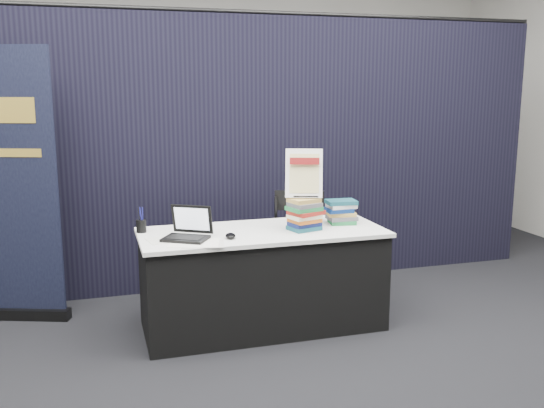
{
  "coord_description": "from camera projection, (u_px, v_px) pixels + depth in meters",
  "views": [
    {
      "loc": [
        -1.18,
        -3.63,
        1.8
      ],
      "look_at": [
        0.07,
        0.55,
        0.94
      ],
      "focal_mm": 40.0,
      "sensor_mm": 36.0,
      "label": 1
    }
  ],
  "objects": [
    {
      "name": "book_stack_tall",
      "position": [
        305.0,
        214.0,
        4.45
      ],
      "size": [
        0.26,
        0.23,
        0.24
      ],
      "rotation": [
        0.0,
        0.0,
        0.33
      ],
      "color": "#174C58",
      "rests_on": "display_table"
    },
    {
      "name": "brochure_left",
      "position": [
        168.0,
        240.0,
        4.19
      ],
      "size": [
        0.3,
        0.24,
        0.0
      ],
      "primitive_type": "cube",
      "rotation": [
        0.0,
        0.0,
        0.21
      ],
      "color": "silver",
      "rests_on": "display_table"
    },
    {
      "name": "book_stack_short",
      "position": [
        340.0,
        212.0,
        4.68
      ],
      "size": [
        0.22,
        0.18,
        0.18
      ],
      "rotation": [
        0.0,
        0.0,
        -0.07
      ],
      "color": "#207A3F",
      "rests_on": "display_table"
    },
    {
      "name": "laptop",
      "position": [
        184.0,
        231.0,
        4.2
      ],
      "size": [
        0.36,
        0.37,
        0.23
      ],
      "rotation": [
        0.0,
        0.0,
        -0.55
      ],
      "color": "black",
      "rests_on": "display_table"
    },
    {
      "name": "wall_back",
      "position": [
        187.0,
        90.0,
        7.52
      ],
      "size": [
        8.0,
        0.02,
        3.5
      ],
      "primitive_type": "cube",
      "color": "beige",
      "rests_on": "floor"
    },
    {
      "name": "mouse",
      "position": [
        231.0,
        236.0,
        4.23
      ],
      "size": [
        0.09,
        0.13,
        0.04
      ],
      "primitive_type": "ellipsoid",
      "rotation": [
        0.0,
        0.0,
        -0.19
      ],
      "color": "black",
      "rests_on": "display_table"
    },
    {
      "name": "display_table",
      "position": [
        262.0,
        279.0,
        4.54
      ],
      "size": [
        1.8,
        0.75,
        0.75
      ],
      "color": "black",
      "rests_on": "floor"
    },
    {
      "name": "pullup_banner",
      "position": [
        5.0,
        202.0,
        4.6
      ],
      "size": [
        0.87,
        0.39,
        2.09
      ],
      "rotation": [
        0.0,
        0.0,
        -0.34
      ],
      "color": "black",
      "rests_on": "floor"
    },
    {
      "name": "floor",
      "position": [
        285.0,
        356.0,
        4.09
      ],
      "size": [
        8.0,
        8.0,
        0.0
      ],
      "primitive_type": "plane",
      "color": "black",
      "rests_on": "ground"
    },
    {
      "name": "pen_cup",
      "position": [
        141.0,
        226.0,
        4.4
      ],
      "size": [
        0.1,
        0.1,
        0.09
      ],
      "primitive_type": "cylinder",
      "rotation": [
        0.0,
        0.0,
        -0.41
      ],
      "color": "black",
      "rests_on": "display_table"
    },
    {
      "name": "info_sign",
      "position": [
        304.0,
        174.0,
        4.43
      ],
      "size": [
        0.29,
        0.19,
        0.37
      ],
      "rotation": [
        0.0,
        0.0,
        -0.35
      ],
      "color": "black",
      "rests_on": "book_stack_tall"
    },
    {
      "name": "brochure_right",
      "position": [
        203.0,
        244.0,
        4.07
      ],
      "size": [
        0.31,
        0.25,
        0.0
      ],
      "primitive_type": "cube",
      "rotation": [
        0.0,
        0.0,
        -0.18
      ],
      "color": "silver",
      "rests_on": "display_table"
    },
    {
      "name": "drape_partition",
      "position": [
        230.0,
        154.0,
        5.37
      ],
      "size": [
        6.0,
        0.08,
        2.4
      ],
      "primitive_type": "cube",
      "color": "black",
      "rests_on": "floor"
    },
    {
      "name": "stacking_chair",
      "position": [
        306.0,
        245.0,
        4.92
      ],
      "size": [
        0.55,
        0.56,
        0.95
      ],
      "rotation": [
        0.0,
        0.0,
        -0.34
      ],
      "color": "black",
      "rests_on": "floor"
    },
    {
      "name": "brochure_mid",
      "position": [
        194.0,
        243.0,
        4.1
      ],
      "size": [
        0.39,
        0.32,
        0.0
      ],
      "primitive_type": "cube",
      "rotation": [
        0.0,
        0.0,
        -0.25
      ],
      "color": "white",
      "rests_on": "display_table"
    }
  ]
}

